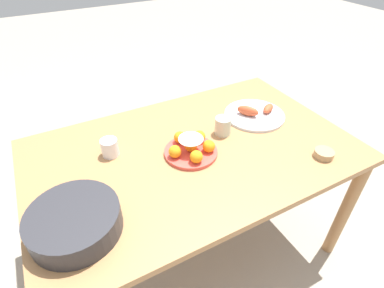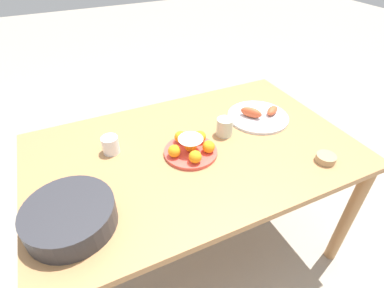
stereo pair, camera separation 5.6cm
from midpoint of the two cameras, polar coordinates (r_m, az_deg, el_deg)
The scene contains 8 objects.
ground_plane at distance 1.88m, azimuth -0.73°, elevation -18.20°, with size 12.00×12.00×0.00m, color #9E9384.
dining_table at distance 1.41m, azimuth -0.92°, elevation -3.67°, with size 1.45×0.92×0.71m.
cake_plate at distance 1.31m, azimuth -1.37°, elevation -0.69°, with size 0.24×0.24×0.09m.
serving_bowl at distance 1.09m, azimuth -22.91°, elevation -13.37°, with size 0.30×0.30×0.09m.
sauce_bowl at distance 1.41m, azimuth 22.81°, elevation -1.70°, with size 0.08×0.08×0.03m.
seafood_platter at distance 1.60m, azimuth 10.86°, elevation 5.65°, with size 0.31×0.31×0.07m.
cup_near at distance 1.35m, azimuth -16.54°, elevation -0.68°, with size 0.07×0.07×0.08m.
cup_far at distance 1.43m, azimuth 4.80°, elevation 3.43°, with size 0.08×0.08×0.09m.
Camera 1 is at (0.51, 0.93, 1.56)m, focal length 28.00 mm.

